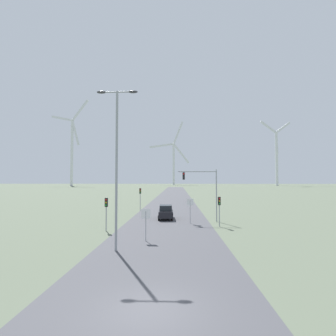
# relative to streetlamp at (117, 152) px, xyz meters

# --- Properties ---
(ground_plane) EXTENTS (600.00, 600.00, 0.00)m
(ground_plane) POSITION_rel_streetlamp_xyz_m (3.34, -8.51, -7.22)
(ground_plane) COLOR #5B6651
(road_surface) EXTENTS (10.00, 240.00, 0.01)m
(road_surface) POSITION_rel_streetlamp_xyz_m (3.34, 39.49, -7.22)
(road_surface) COLOR #47474C
(road_surface) RESTS_ON ground
(streetlamp) EXTENTS (3.09, 0.32, 11.82)m
(streetlamp) POSITION_rel_streetlamp_xyz_m (0.00, 0.00, 0.00)
(streetlamp) COLOR #93999E
(streetlamp) RESTS_ON ground
(stop_sign_near) EXTENTS (0.81, 0.07, 2.67)m
(stop_sign_near) POSITION_rel_streetlamp_xyz_m (1.82, 3.05, -5.35)
(stop_sign_near) COLOR #93999E
(stop_sign_near) RESTS_ON ground
(stop_sign_far) EXTENTS (0.81, 0.07, 2.91)m
(stop_sign_far) POSITION_rel_streetlamp_xyz_m (6.01, 12.08, -5.19)
(stop_sign_far) COLOR #93999E
(stop_sign_far) RESTS_ON ground
(traffic_light_post_near_left) EXTENTS (0.28, 0.33, 3.31)m
(traffic_light_post_near_left) POSITION_rel_streetlamp_xyz_m (-2.69, 7.18, -4.79)
(traffic_light_post_near_left) COLOR #93999E
(traffic_light_post_near_left) RESTS_ON ground
(traffic_light_post_near_right) EXTENTS (0.28, 0.34, 3.27)m
(traffic_light_post_near_right) POSITION_rel_streetlamp_xyz_m (9.10, 9.93, -4.82)
(traffic_light_post_near_right) COLOR #93999E
(traffic_light_post_near_right) RESTS_ON ground
(traffic_light_post_mid_left) EXTENTS (0.28, 0.33, 3.72)m
(traffic_light_post_mid_left) POSITION_rel_streetlamp_xyz_m (-1.68, 24.30, -4.49)
(traffic_light_post_mid_left) COLOR #93999E
(traffic_light_post_mid_left) RESTS_ON ground
(traffic_light_mast_overhead) EXTENTS (4.81, 0.35, 6.41)m
(traffic_light_mast_overhead) POSITION_rel_streetlamp_xyz_m (7.70, 13.36, -2.65)
(traffic_light_mast_overhead) COLOR #93999E
(traffic_light_mast_overhead) RESTS_ON ground
(car_approaching) EXTENTS (1.96, 4.17, 1.83)m
(car_approaching) POSITION_rel_streetlamp_xyz_m (2.98, 15.32, -6.31)
(car_approaching) COLOR black
(car_approaching) RESTS_ON ground
(wind_turbine_far_left) EXTENTS (35.08, 10.52, 69.98)m
(wind_turbine_far_left) POSITION_rel_streetlamp_xyz_m (-81.61, 190.97, 25.55)
(wind_turbine_far_left) COLOR silver
(wind_turbine_far_left) RESTS_ON ground
(wind_turbine_left) EXTENTS (38.46, 4.31, 61.68)m
(wind_turbine_left) POSITION_rel_streetlamp_xyz_m (1.05, 232.88, 18.34)
(wind_turbine_left) COLOR silver
(wind_turbine_left) RESTS_ON ground
(wind_turbine_center) EXTENTS (29.51, 12.79, 54.79)m
(wind_turbine_center) POSITION_rel_streetlamp_xyz_m (87.36, 201.31, 20.07)
(wind_turbine_center) COLOR silver
(wind_turbine_center) RESTS_ON ground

